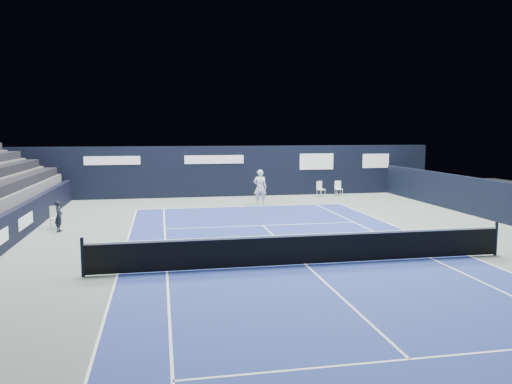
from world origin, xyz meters
TOP-DOWN VIEW (x-y plane):
  - ground at (0.00, 2.00)m, footprint 48.00×48.00m
  - court_surface at (0.00, 0.00)m, footprint 10.97×23.77m
  - enclosure_wall_right at (10.50, 6.00)m, footprint 0.30×22.00m
  - folding_chair_back_a at (5.41, 15.20)m, footprint 0.54×0.56m
  - folding_chair_back_b at (6.63, 15.24)m, footprint 0.42×0.40m
  - line_judge_chair at (-8.58, 7.52)m, footprint 0.46×0.45m
  - line_judge at (-8.27, 6.71)m, footprint 0.30×0.46m
  - court_markings at (0.00, 0.00)m, footprint 11.03×23.83m
  - tennis_net at (0.00, 0.00)m, footprint 12.90×0.10m
  - back_sponsor_wall at (0.01, 16.50)m, footprint 26.00×0.63m
  - side_barrier_left at (-9.50, 5.97)m, footprint 0.33×22.00m
  - tennis_player at (1.08, 12.35)m, footprint 0.81×0.94m

SIDE VIEW (x-z plane):
  - ground at x=0.00m, z-range 0.00..0.00m
  - court_surface at x=0.00m, z-range 0.00..0.01m
  - court_markings at x=0.00m, z-range 0.01..0.01m
  - tennis_net at x=0.00m, z-range -0.04..1.06m
  - line_judge_chair at x=-8.58m, z-range 0.06..0.98m
  - folding_chair_back_b at x=6.63m, z-range 0.06..1.00m
  - side_barrier_left at x=-9.50m, z-range 0.00..1.20m
  - line_judge at x=-8.27m, z-range 0.00..1.24m
  - folding_chair_back_a at x=5.41m, z-range 0.16..1.11m
  - enclosure_wall_right at x=10.50m, z-range 0.00..1.80m
  - tennis_player at x=1.08m, z-range 0.00..1.94m
  - back_sponsor_wall at x=0.01m, z-range 0.00..3.10m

